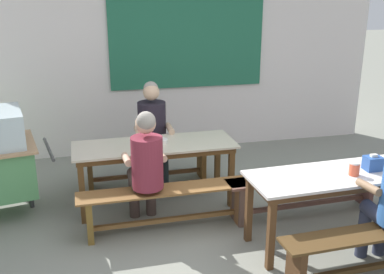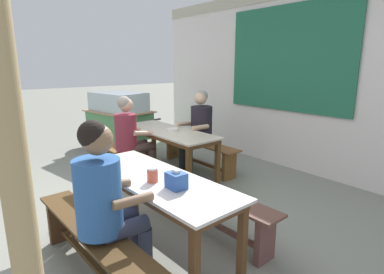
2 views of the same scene
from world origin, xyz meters
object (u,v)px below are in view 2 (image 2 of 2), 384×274
(dining_table_near, at_px, (155,185))
(bench_far_front, at_px, (134,166))
(dining_table_far, at_px, (168,135))
(wooden_support_post, at_px, (26,253))
(bench_near_back, at_px, (205,201))
(food_cart, at_px, (119,117))
(person_center_facing, at_px, (199,126))
(bench_near_front, at_px, (93,245))
(tissue_box, at_px, (176,180))
(condiment_jar, at_px, (152,175))
(soup_bowl, at_px, (172,130))
(bench_far_back, at_px, (198,151))
(person_near_front, at_px, (106,196))
(person_left_back_turned, at_px, (131,134))

(dining_table_near, distance_m, bench_far_front, 1.70)
(dining_table_far, xyz_separation_m, wooden_support_post, (2.78, -2.43, 0.47))
(bench_near_back, xyz_separation_m, food_cart, (-3.46, 0.72, 0.36))
(dining_table_near, relative_size, person_center_facing, 1.38)
(bench_far_front, xyz_separation_m, bench_near_back, (1.52, 0.01, 0.01))
(bench_near_front, distance_m, tissue_box, 0.83)
(dining_table_near, bearing_deg, condiment_jar, -43.22)
(dining_table_far, xyz_separation_m, soup_bowl, (0.06, 0.04, 0.09))
(bench_far_front, bearing_deg, bench_far_back, 91.05)
(food_cart, relative_size, tissue_box, 11.17)
(condiment_jar, bearing_deg, soup_bowl, 140.16)
(dining_table_far, xyz_separation_m, bench_far_front, (0.01, -0.60, -0.35))
(bench_near_back, height_order, condiment_jar, condiment_jar)
(dining_table_far, height_order, dining_table_near, same)
(dining_table_far, bearing_deg, person_near_front, -44.80)
(person_left_back_turned, bearing_deg, person_near_front, -32.25)
(bench_near_back, bearing_deg, dining_table_far, 158.69)
(bench_far_front, relative_size, person_left_back_turned, 1.39)
(food_cart, bearing_deg, condiment_jar, -21.44)
(bench_near_back, height_order, tissue_box, tissue_box)
(tissue_box, bearing_deg, bench_near_back, 119.85)
(wooden_support_post, bearing_deg, person_center_facing, 132.33)
(person_near_front, relative_size, soup_bowl, 7.60)
(bench_near_back, xyz_separation_m, bench_near_front, (0.05, -1.21, -0.01))
(person_center_facing, bearing_deg, dining_table_near, -49.42)
(soup_bowl, relative_size, wooden_support_post, 0.08)
(person_left_back_turned, height_order, condiment_jar, person_left_back_turned)
(dining_table_far, distance_m, wooden_support_post, 3.72)
(bench_far_front, distance_m, food_cart, 2.10)
(bench_far_back, xyz_separation_m, person_near_front, (1.77, -2.35, 0.47))
(tissue_box, relative_size, condiment_jar, 1.24)
(person_near_front, xyz_separation_m, soup_bowl, (-1.69, 1.78, -0.02))
(dining_table_near, bearing_deg, bench_far_front, 158.90)
(person_left_back_turned, xyz_separation_m, condiment_jar, (1.81, -0.75, 0.07))
(bench_far_back, xyz_separation_m, condiment_jar, (1.65, -1.88, 0.49))
(person_center_facing, bearing_deg, person_left_back_turned, -102.02)
(bench_near_front, relative_size, person_left_back_turned, 1.38)
(condiment_jar, bearing_deg, food_cart, 158.56)
(bench_far_front, height_order, person_near_front, person_near_front)
(dining_table_near, xyz_separation_m, bench_near_front, (0.03, -0.60, -0.34))
(bench_near_back, relative_size, bench_near_front, 1.02)
(bench_far_front, height_order, bench_near_back, same)
(dining_table_near, bearing_deg, bench_far_back, 131.02)
(bench_far_front, bearing_deg, dining_table_far, 91.05)
(food_cart, xyz_separation_m, person_near_front, (3.68, -1.87, 0.10))
(bench_far_back, xyz_separation_m, bench_near_front, (1.60, -2.41, 0.00))
(bench_near_back, relative_size, person_center_facing, 1.38)
(dining_table_near, distance_m, wooden_support_post, 1.80)
(person_center_facing, height_order, wooden_support_post, wooden_support_post)
(tissue_box, xyz_separation_m, condiment_jar, (-0.24, -0.07, -0.01))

